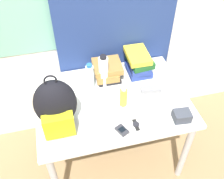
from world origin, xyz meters
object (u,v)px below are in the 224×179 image
Objects in this scene: backpack at (56,106)px; sunscreen_bottle at (123,97)px; water_bottle at (90,77)px; sunglasses_case at (151,90)px; book_stack_center at (139,63)px; cell_phone at (122,130)px; wristwatch at (136,125)px; book_stack_left at (107,70)px; sports_bottle at (104,71)px; camera_pouch at (182,116)px.

sunscreen_bottle is at bearing 7.38° from backpack.
sunglasses_case is (0.43, -0.15, -0.09)m from water_bottle.
backpack is at bearing -151.09° from book_stack_center.
cell_phone is 0.11m from wristwatch.
wristwatch is at bearing -62.33° from water_bottle.
sunglasses_case is at bearing 44.24° from cell_phone.
book_stack_left is 0.55m from cell_phone.
book_stack_center is 2.62× the size of wristwatch.
book_stack_left is (0.42, 0.38, -0.11)m from backpack.
cell_phone is at bearing -75.09° from water_bottle.
book_stack_left is at bearing 60.10° from sports_bottle.
backpack is 1.82× the size of water_bottle.
cell_phone is at bearing -118.00° from book_stack_center.
sports_bottle is at bearing -119.90° from book_stack_left.
sports_bottle is at bearing -167.39° from book_stack_center.
wristwatch is at bearing 175.14° from camera_pouch.
book_stack_center is 0.56m from wristwatch.
sunglasses_case is at bearing -84.61° from book_stack_center.
sunscreen_bottle is at bearing -82.17° from book_stack_left.
backpack reaches higher than sunglasses_case.
book_stack_center is 0.42m from water_bottle.
book_stack_center is 1.63× the size of sunglasses_case.
book_stack_center is 0.56m from camera_pouch.
water_bottle reaches higher than cell_phone.
water_bottle reaches higher than book_stack_center.
sunglasses_case is 0.35m from wristwatch.
book_stack_left is 2.31× the size of wristwatch.
backpack is 0.54m from wristwatch.
water_bottle is 0.85× the size of sports_bottle.
backpack is 2.49× the size of sunscreen_bottle.
book_stack_left is 1.34× the size of sunscreen_bottle.
book_stack_left reaches higher than sunglasses_case.
book_stack_left is at bearing 97.83° from sunscreen_bottle.
cell_phone is (0.01, -0.47, -0.12)m from sports_bottle.
camera_pouch is (0.54, -0.46, -0.07)m from water_bottle.
camera_pouch is 1.26× the size of wristwatch.
book_stack_left is 0.26m from book_stack_center.
sunscreen_bottle is 0.26m from sunglasses_case.
camera_pouch is at bearing -11.80° from backpack.
sunglasses_case is (0.70, 0.14, -0.16)m from backpack.
book_stack_center is 0.25m from sunglasses_case.
wristwatch is (0.08, -0.52, -0.06)m from book_stack_left.
book_stack_left is 0.10m from sports_bottle.
wristwatch is at bearing -81.07° from sunscreen_bottle.
cell_phone is 1.07× the size of wristwatch.
backpack reaches higher than wristwatch.
wristwatch is at bearing -16.05° from backpack.
water_bottle is at bearing -169.00° from sports_bottle.
book_stack_center is at bearing 55.61° from sunscreen_bottle.
sports_bottle is 0.27m from sunscreen_bottle.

